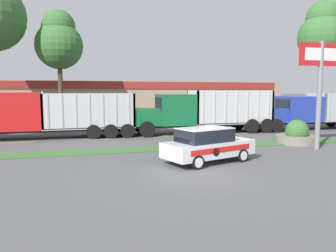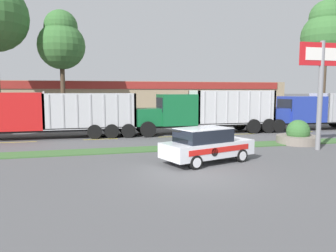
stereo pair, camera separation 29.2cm
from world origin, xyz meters
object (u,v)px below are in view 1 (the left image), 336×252
dump_truck_lead (33,116)px  stone_planter (297,135)px  store_sign_post (320,73)px  dump_truck_mid (190,113)px  rally_car (207,145)px  dump_truck_trail (308,112)px

dump_truck_lead → stone_planter: (16.73, -6.58, -1.14)m
store_sign_post → stone_planter: 4.46m
store_sign_post → dump_truck_lead: bearing=152.0°
dump_truck_mid → rally_car: bearing=-104.5°
store_sign_post → dump_truck_mid: bearing=119.2°
dump_truck_lead → stone_planter: 18.01m
dump_truck_trail → dump_truck_mid: bearing=179.7°
dump_truck_trail → stone_planter: bearing=-132.4°
dump_truck_lead → rally_car: dump_truck_lead is taller
dump_truck_mid → dump_truck_lead: bearing=179.4°
store_sign_post → stone_planter: (0.25, 2.18, -3.88)m
dump_truck_mid → dump_truck_trail: (10.93, -0.05, -0.11)m
dump_truck_lead → stone_planter: bearing=-21.5°
store_sign_post → stone_planter: store_sign_post is taller
dump_truck_trail → rally_car: bearing=-143.3°
dump_truck_mid → dump_truck_trail: 10.93m
rally_car → store_sign_post: bearing=11.6°
dump_truck_trail → store_sign_post: size_ratio=1.94×
dump_truck_lead → stone_planter: size_ratio=4.52×
dump_truck_mid → store_sign_post: store_sign_post is taller
dump_truck_mid → dump_truck_trail: bearing=-0.3°
dump_truck_mid → rally_car: 10.54m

